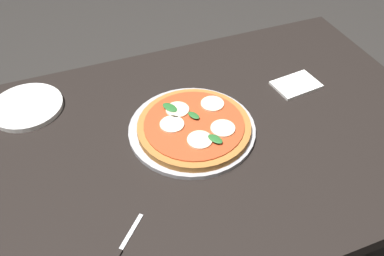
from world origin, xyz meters
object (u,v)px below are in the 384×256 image
object	(u,v)px
knife	(119,252)
napkin	(296,85)
plate_white	(27,107)
pizza	(194,126)
serving_tray	(192,129)
dining_table	(212,159)

from	to	relation	value
knife	napkin	bearing A→B (deg)	-151.29
plate_white	napkin	bearing A→B (deg)	166.34
pizza	knife	distance (m)	0.37
pizza	serving_tray	bearing A→B (deg)	-74.37
serving_tray	knife	bearing A→B (deg)	46.05
dining_table	knife	world-z (taller)	knife
dining_table	plate_white	size ratio (longest dim) A/B	6.25
pizza	plate_white	bearing A→B (deg)	-32.99
dining_table	napkin	size ratio (longest dim) A/B	9.35
plate_white	knife	world-z (taller)	plate_white
dining_table	knife	bearing A→B (deg)	38.21
serving_tray	napkin	bearing A→B (deg)	-169.47
dining_table	plate_white	xyz separation A→B (m)	(0.44, -0.27, 0.11)
serving_tray	knife	xyz separation A→B (m)	(0.26, 0.27, -0.00)
serving_tray	pizza	bearing A→B (deg)	105.63
serving_tray	dining_table	bearing A→B (deg)	153.55
napkin	serving_tray	bearing A→B (deg)	10.53
napkin	pizza	bearing A→B (deg)	12.00
serving_tray	pizza	xyz separation A→B (m)	(-0.00, 0.01, 0.02)
pizza	knife	size ratio (longest dim) A/B	2.47
dining_table	napkin	bearing A→B (deg)	-163.26
dining_table	serving_tray	size ratio (longest dim) A/B	3.71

